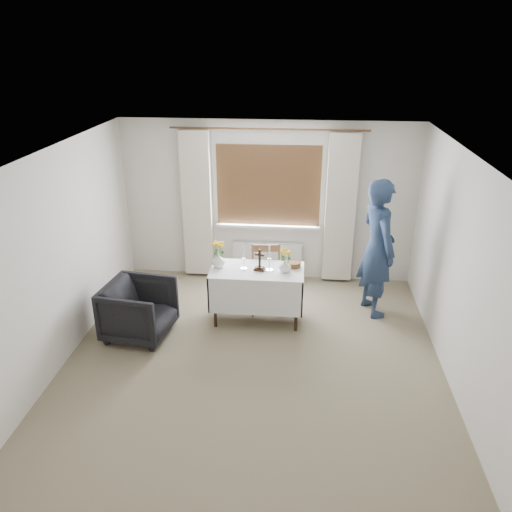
{
  "coord_description": "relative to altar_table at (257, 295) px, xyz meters",
  "views": [
    {
      "loc": [
        0.52,
        -4.86,
        3.6
      ],
      "look_at": [
        -0.04,
        0.9,
        1.05
      ],
      "focal_mm": 35.0,
      "sensor_mm": 36.0,
      "label": 1
    }
  ],
  "objects": [
    {
      "name": "radiator",
      "position": [
        0.04,
        1.32,
        -0.08
      ],
      "size": [
        1.1,
        0.1,
        0.6
      ],
      "primitive_type": "cube",
      "color": "silver",
      "rests_on": "ground"
    },
    {
      "name": "wicker_basket",
      "position": [
        0.48,
        0.14,
        0.42
      ],
      "size": [
        0.23,
        0.23,
        0.07
      ],
      "primitive_type": "cylinder",
      "rotation": [
        0.0,
        0.0,
        -0.27
      ],
      "color": "brown",
      "rests_on": "altar_table"
    },
    {
      "name": "armchair",
      "position": [
        -1.48,
        -0.54,
        -0.01
      ],
      "size": [
        0.92,
        0.9,
        0.74
      ],
      "primitive_type": "imported",
      "rotation": [
        0.0,
        0.0,
        1.44
      ],
      "color": "black",
      "rests_on": "ground"
    },
    {
      "name": "altar_table",
      "position": [
        0.0,
        0.0,
        0.0
      ],
      "size": [
        1.24,
        0.64,
        0.76
      ],
      "primitive_type": "cube",
      "color": "white",
      "rests_on": "ground"
    },
    {
      "name": "wooden_chair",
      "position": [
        0.1,
        0.28,
        0.09
      ],
      "size": [
        0.48,
        0.48,
        0.94
      ],
      "primitive_type": null,
      "rotation": [
        0.0,
        0.0,
        0.1
      ],
      "color": "brown",
      "rests_on": "ground"
    },
    {
      "name": "candlestick_right",
      "position": [
        0.16,
        -0.01,
        0.56
      ],
      "size": [
        0.12,
        0.12,
        0.35
      ],
      "primitive_type": null,
      "rotation": [
        0.0,
        0.0,
        -0.17
      ],
      "color": "silver",
      "rests_on": "altar_table"
    },
    {
      "name": "wooden_cross",
      "position": [
        0.04,
        -0.01,
        0.53
      ],
      "size": [
        0.16,
        0.13,
        0.3
      ],
      "primitive_type": null,
      "rotation": [
        0.0,
        0.0,
        -0.24
      ],
      "color": "black",
      "rests_on": "altar_table"
    },
    {
      "name": "person",
      "position": [
        1.6,
        0.4,
        0.59
      ],
      "size": [
        0.68,
        0.82,
        1.93
      ],
      "primitive_type": "imported",
      "rotation": [
        0.0,
        0.0,
        1.93
      ],
      "color": "navy",
      "rests_on": "ground"
    },
    {
      "name": "flower_vase_right",
      "position": [
        0.37,
        -0.03,
        0.47
      ],
      "size": [
        0.18,
        0.18,
        0.17
      ],
      "primitive_type": "imported",
      "rotation": [
        0.0,
        0.0,
        0.09
      ],
      "color": "silver",
      "rests_on": "altar_table"
    },
    {
      "name": "ground",
      "position": [
        0.04,
        -1.1,
        -0.38
      ],
      "size": [
        5.0,
        5.0,
        0.0
      ],
      "primitive_type": "plane",
      "color": "gray",
      "rests_on": "ground"
    },
    {
      "name": "candlestick_left",
      "position": [
        -0.18,
        0.01,
        0.54
      ],
      "size": [
        0.1,
        0.1,
        0.32
      ],
      "primitive_type": null,
      "rotation": [
        0.0,
        0.0,
        -0.17
      ],
      "color": "silver",
      "rests_on": "altar_table"
    },
    {
      "name": "flower_vase_left",
      "position": [
        -0.52,
        0.04,
        0.48
      ],
      "size": [
        0.19,
        0.19,
        0.19
      ],
      "primitive_type": "imported",
      "rotation": [
        0.0,
        0.0,
        0.07
      ],
      "color": "silver",
      "rests_on": "altar_table"
    }
  ]
}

